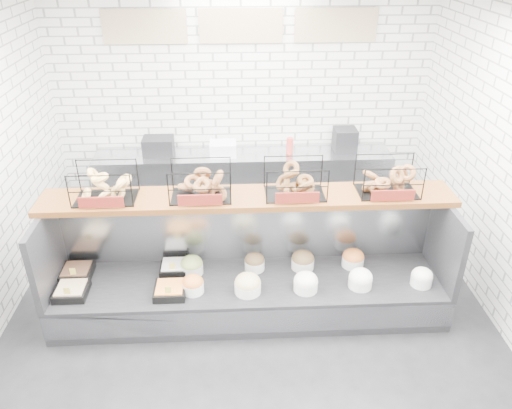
{
  "coord_description": "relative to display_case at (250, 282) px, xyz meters",
  "views": [
    {
      "loc": [
        -0.14,
        -3.82,
        3.56
      ],
      "look_at": [
        0.07,
        0.45,
        1.19
      ],
      "focal_mm": 35.0,
      "sensor_mm": 36.0,
      "label": 1
    }
  ],
  "objects": [
    {
      "name": "ground",
      "position": [
        -0.0,
        -0.34,
        -0.33
      ],
      "size": [
        5.5,
        5.5,
        0.0
      ],
      "primitive_type": "plane",
      "color": "black",
      "rests_on": "ground"
    },
    {
      "name": "room_shell",
      "position": [
        -0.0,
        0.26,
        1.73
      ],
      "size": [
        5.02,
        5.51,
        3.01
      ],
      "color": "white",
      "rests_on": "ground"
    },
    {
      "name": "display_case",
      "position": [
        0.0,
        0.0,
        0.0
      ],
      "size": [
        4.0,
        0.9,
        1.2
      ],
      "color": "black",
      "rests_on": "ground"
    },
    {
      "name": "bagel_shelf",
      "position": [
        -0.0,
        0.18,
        1.05
      ],
      "size": [
        4.1,
        0.5,
        0.4
      ],
      "color": "#502911",
      "rests_on": "display_case"
    },
    {
      "name": "prep_counter",
      "position": [
        -0.0,
        2.09,
        0.14
      ],
      "size": [
        4.0,
        0.6,
        1.2
      ],
      "color": "#93969B",
      "rests_on": "ground"
    }
  ]
}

